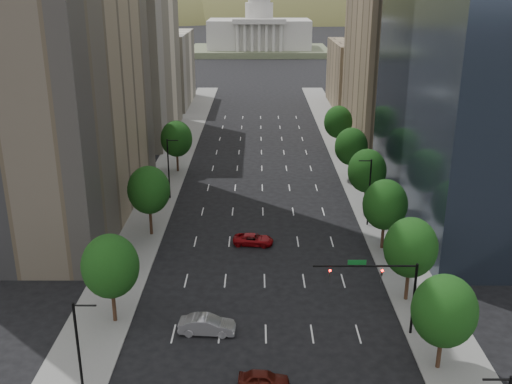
{
  "coord_description": "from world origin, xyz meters",
  "views": [
    {
      "loc": [
        -0.78,
        -15.67,
        29.87
      ],
      "look_at": [
        -0.91,
        45.6,
        8.0
      ],
      "focal_mm": 41.41,
      "sensor_mm": 36.0,
      "label": 1
    }
  ],
  "objects_px": {
    "traffic_signal": "(387,283)",
    "car_red_far": "(253,239)",
    "car_maroon": "(264,379)",
    "car_silver": "(207,325)",
    "capitol": "(259,34)"
  },
  "relations": [
    {
      "from": "capitol",
      "to": "car_red_far",
      "type": "xyz_separation_m",
      "value": [
        -1.24,
        -200.56,
        -7.91
      ]
    },
    {
      "from": "car_red_far",
      "to": "traffic_signal",
      "type": "bearing_deg",
      "value": -141.94
    },
    {
      "from": "traffic_signal",
      "to": "car_silver",
      "type": "height_order",
      "value": "traffic_signal"
    },
    {
      "from": "car_red_far",
      "to": "car_silver",
      "type": "bearing_deg",
      "value": 174.51
    },
    {
      "from": "traffic_signal",
      "to": "car_silver",
      "type": "relative_size",
      "value": 1.79
    },
    {
      "from": "traffic_signal",
      "to": "car_maroon",
      "type": "distance_m",
      "value": 13.8
    },
    {
      "from": "capitol",
      "to": "traffic_signal",
      "type": "bearing_deg",
      "value": -87.26
    },
    {
      "from": "car_maroon",
      "to": "car_silver",
      "type": "relative_size",
      "value": 0.79
    },
    {
      "from": "capitol",
      "to": "car_maroon",
      "type": "height_order",
      "value": "capitol"
    },
    {
      "from": "traffic_signal",
      "to": "car_red_far",
      "type": "distance_m",
      "value": 22.93
    },
    {
      "from": "traffic_signal",
      "to": "car_maroon",
      "type": "relative_size",
      "value": 2.27
    },
    {
      "from": "capitol",
      "to": "car_red_far",
      "type": "relative_size",
      "value": 12.4
    },
    {
      "from": "traffic_signal",
      "to": "car_red_far",
      "type": "bearing_deg",
      "value": 121.56
    },
    {
      "from": "car_silver",
      "to": "car_red_far",
      "type": "height_order",
      "value": "car_silver"
    },
    {
      "from": "car_maroon",
      "to": "car_red_far",
      "type": "height_order",
      "value": "car_maroon"
    }
  ]
}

